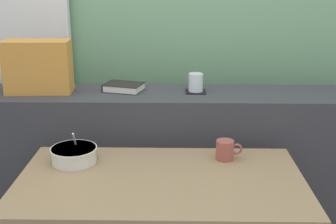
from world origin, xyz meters
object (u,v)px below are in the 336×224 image
Objects in this scene: juice_glass at (196,83)px; closed_book at (123,87)px; ceramic_mug at (225,150)px; throw_pillow at (38,67)px; breakfast_table at (161,205)px; coaster_square at (196,92)px; soup_bowl at (74,155)px.

closed_book is at bearing 176.78° from juice_glass.
throw_pillow is at bearing 156.96° from ceramic_mug.
juice_glass is at bearing 74.98° from breakfast_table.
juice_glass reaches higher than breakfast_table.
coaster_square is at bearing -3.22° from closed_book.
coaster_square is at bearing 105.88° from ceramic_mug.
coaster_square reaches higher than soup_bowl.
breakfast_table is 0.70m from juice_glass.
soup_bowl is 1.73× the size of ceramic_mug.
juice_glass is (0.16, 0.59, 0.35)m from breakfast_table.
breakfast_table is at bearing -105.02° from coaster_square.
soup_bowl is (-0.16, -0.46, -0.18)m from closed_book.
closed_book reaches higher than ceramic_mug.
throw_pillow reaches higher than soup_bowl.
breakfast_table is 3.50× the size of throw_pillow.
juice_glass is 0.46m from ceramic_mug.
closed_book reaches higher than soup_bowl.
breakfast_table is at bearing -71.04° from closed_book.
soup_bowl is at bearing -109.31° from closed_book.
juice_glass reaches higher than soup_bowl.
closed_book reaches higher than coaster_square.
coaster_square is (0.16, 0.59, 0.31)m from breakfast_table.
breakfast_table is 0.43m from soup_bowl.
throw_pillow is at bearing -178.59° from coaster_square.
soup_bowl is 0.64m from ceramic_mug.
coaster_square is at bearing 74.98° from breakfast_table.
ceramic_mug is (0.27, 0.19, 0.16)m from breakfast_table.
breakfast_table is 9.92× the size of ceramic_mug.
breakfast_table is 0.37m from ceramic_mug.
closed_book is 0.43m from throw_pillow.
coaster_square is 0.44m from ceramic_mug.
breakfast_table is 0.95m from throw_pillow.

